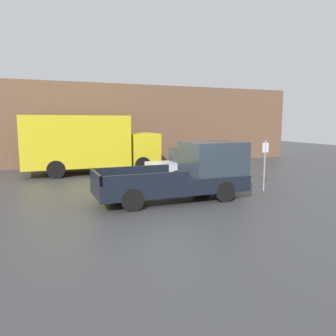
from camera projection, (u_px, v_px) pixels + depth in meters
name	position (u px, v px, depth m)	size (l,w,h in m)	color
ground_plane	(177.00, 200.00, 12.14)	(60.00, 60.00, 0.00)	#3D3D3F
building_wall	(113.00, 125.00, 21.80)	(28.00, 0.15, 5.40)	brown
pickup_truck	(188.00, 173.00, 12.19)	(5.55, 2.04, 2.13)	black
car	(198.00, 163.00, 16.41)	(4.89, 1.95, 1.61)	silver
delivery_truck	(86.00, 143.00, 18.26)	(7.42, 2.57, 3.22)	gold
parking_sign	(265.00, 162.00, 13.56)	(0.30, 0.07, 2.13)	gray
newspaper_box	(50.00, 160.00, 20.31)	(0.45, 0.40, 1.03)	#194CB2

